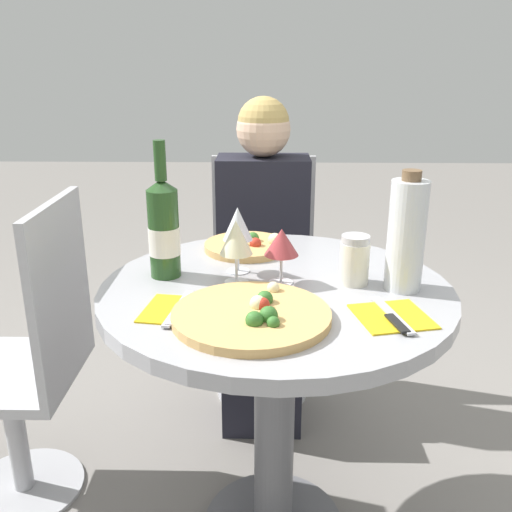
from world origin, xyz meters
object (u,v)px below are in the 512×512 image
object	(u,v)px
seated_diner	(263,276)
pizza_large	(253,315)
chair_empty_side	(29,366)
wine_bottle	(164,229)
dining_table	(275,345)
chair_behind_diner	(263,285)
tall_carafe	(406,235)

from	to	relation	value
seated_diner	pizza_large	bearing A→B (deg)	88.96
chair_empty_side	wine_bottle	xyz separation A→B (m)	(0.42, -0.07, 0.44)
dining_table	chair_behind_diner	xyz separation A→B (m)	(-0.04, 0.77, -0.15)
seated_diner	wine_bottle	size ratio (longest dim) A/B	3.36
dining_table	chair_empty_side	xyz separation A→B (m)	(-0.70, 0.14, -0.15)
chair_behind_diner	chair_empty_side	xyz separation A→B (m)	(-0.67, -0.63, 0.00)
tall_carafe	chair_behind_diner	bearing A→B (deg)	113.55
pizza_large	tall_carafe	distance (m)	0.42
chair_behind_diner	dining_table	bearing A→B (deg)	92.77
seated_diner	tall_carafe	world-z (taller)	seated_diner
seated_diner	chair_empty_side	world-z (taller)	seated_diner
chair_empty_side	tall_carafe	size ratio (longest dim) A/B	3.20
dining_table	wine_bottle	world-z (taller)	wine_bottle
chair_behind_diner	chair_empty_side	bearing A→B (deg)	43.65
chair_behind_diner	tall_carafe	xyz separation A→B (m)	(0.34, -0.78, 0.45)
wine_bottle	tall_carafe	xyz separation A→B (m)	(0.58, -0.07, 0.01)
dining_table	seated_diner	distance (m)	0.64
chair_behind_diner	pizza_large	world-z (taller)	chair_behind_diner
dining_table	tall_carafe	bearing A→B (deg)	-1.82
chair_empty_side	tall_carafe	bearing A→B (deg)	-98.29
chair_behind_diner	seated_diner	bearing A→B (deg)	90.00
chair_empty_side	seated_diner	bearing A→B (deg)	-53.36
dining_table	pizza_large	size ratio (longest dim) A/B	2.53
chair_behind_diner	wine_bottle	xyz separation A→B (m)	(-0.24, -0.71, 0.44)
dining_table	tall_carafe	distance (m)	0.42
chair_behind_diner	pizza_large	xyz separation A→B (m)	(-0.01, -0.96, 0.32)
chair_behind_diner	chair_empty_side	distance (m)	0.92
chair_behind_diner	wine_bottle	bearing A→B (deg)	71.06
seated_diner	tall_carafe	xyz separation A→B (m)	(0.34, -0.64, 0.35)
dining_table	chair_empty_side	size ratio (longest dim) A/B	0.94
dining_table	chair_behind_diner	bearing A→B (deg)	92.77
seated_diner	pizza_large	xyz separation A→B (m)	(-0.01, -0.82, 0.23)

